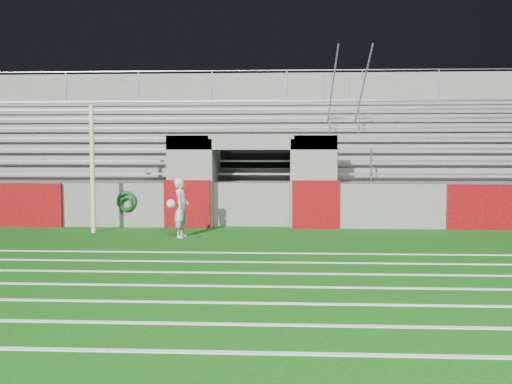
{
  "coord_description": "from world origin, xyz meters",
  "views": [
    {
      "loc": [
        0.95,
        -12.91,
        2.14
      ],
      "look_at": [
        0.2,
        1.8,
        1.1
      ],
      "focal_mm": 40.0,
      "sensor_mm": 36.0,
      "label": 1
    }
  ],
  "objects": [
    {
      "name": "goalkeeper_with_ball",
      "position": [
        -1.65,
        1.15,
        0.75
      ],
      "size": [
        0.51,
        0.64,
        1.5
      ],
      "color": "#B5BCBF",
      "rests_on": "ground"
    },
    {
      "name": "field_markings",
      "position": [
        0.0,
        -5.0,
        0.01
      ],
      "size": [
        28.0,
        8.09,
        0.01
      ],
      "color": "white",
      "rests_on": "ground"
    },
    {
      "name": "ground",
      "position": [
        0.0,
        0.0,
        0.0
      ],
      "size": [
        90.0,
        90.0,
        0.0
      ],
      "primitive_type": "plane",
      "color": "#104F0D",
      "rests_on": "ground"
    },
    {
      "name": "stadium_structure",
      "position": [
        0.0,
        7.97,
        1.49
      ],
      "size": [
        26.0,
        8.48,
        5.42
      ],
      "color": "#615F5C",
      "rests_on": "ground"
    },
    {
      "name": "field_post",
      "position": [
        -4.12,
        1.86,
        1.68
      ],
      "size": [
        0.12,
        0.12,
        3.36
      ],
      "primitive_type": "cylinder",
      "color": "beige",
      "rests_on": "ground"
    },
    {
      "name": "hose_coil",
      "position": [
        -3.53,
        2.93,
        0.73
      ],
      "size": [
        0.58,
        0.14,
        0.58
      ],
      "color": "#0D431B",
      "rests_on": "ground"
    }
  ]
}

